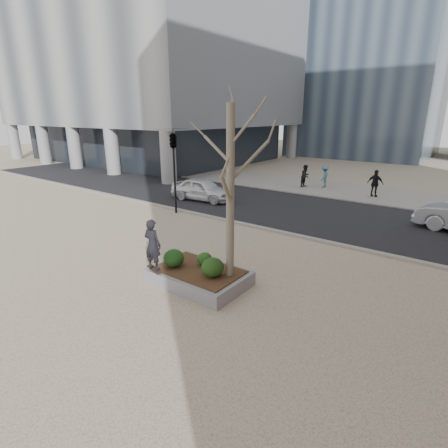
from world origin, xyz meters
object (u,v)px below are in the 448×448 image
Objects in this scene: skateboarder at (153,245)px; police_car at (202,189)px; planter at (199,277)px; skateboard at (154,270)px.

skateboarder reaches higher than police_car.
skateboarder is at bearing -141.34° from planter.
planter is 11.35m from police_car.
skateboard is at bearing -141.34° from planter.
skateboarder is at bearing -153.86° from police_car.
skateboard is 0.48× the size of skateboarder.
planter is at bearing -149.26° from skateboarder.
skateboard is at bearing 172.08° from skateboarder.
skateboarder reaches higher than planter.
skateboard is (-1.10, -0.88, 0.26)m from planter.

